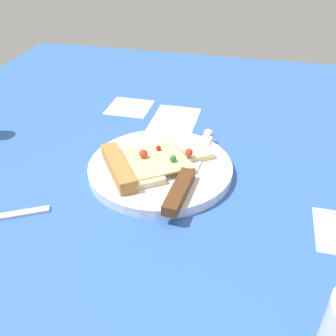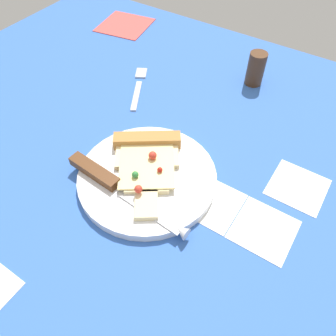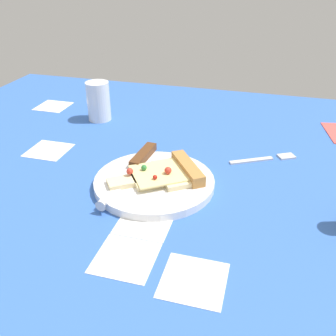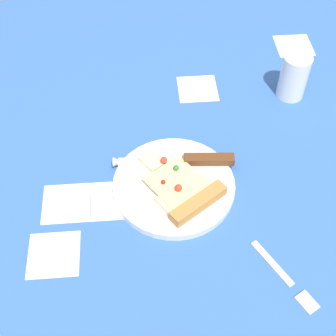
# 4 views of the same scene
# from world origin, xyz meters

# --- Properties ---
(ground_plane) EXTENTS (1.25, 1.25, 0.03)m
(ground_plane) POSITION_xyz_m (0.00, 0.00, -0.01)
(ground_plane) COLOR #3360B7
(ground_plane) RESTS_ON ground
(plate) EXTENTS (0.24, 0.24, 0.02)m
(plate) POSITION_xyz_m (-0.08, 0.01, 0.01)
(plate) COLOR silver
(plate) RESTS_ON ground_plane
(pizza_slice) EXTENTS (0.19, 0.16, 0.03)m
(pizza_slice) POSITION_xyz_m (-0.10, -0.00, 0.02)
(pizza_slice) COLOR beige
(pizza_slice) RESTS_ON plate
(knife) EXTENTS (0.04, 0.24, 0.02)m
(knife) POSITION_xyz_m (-0.02, -0.02, 0.02)
(knife) COLOR silver
(knife) RESTS_ON plate
(drinking_glass) EXTENTS (0.06, 0.06, 0.10)m
(drinking_glass) POSITION_xyz_m (0.17, -0.28, 0.05)
(drinking_glass) COLOR white
(drinking_glass) RESTS_ON ground_plane
(fork) EXTENTS (0.14, 0.09, 0.01)m
(fork) POSITION_xyz_m (-0.28, -0.16, 0.00)
(fork) COLOR silver
(fork) RESTS_ON ground_plane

